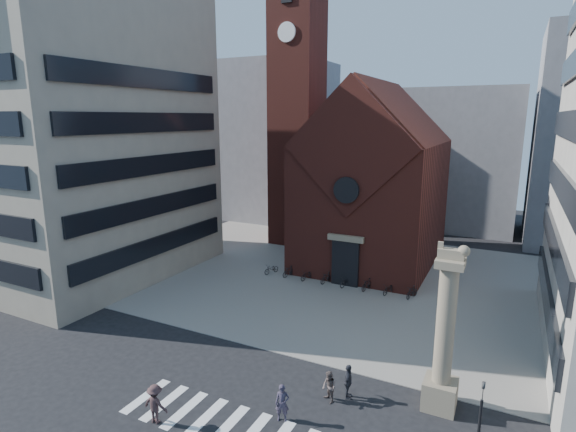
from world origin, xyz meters
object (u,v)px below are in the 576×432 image
at_px(scooter_0, 272,269).
at_px(pedestrian_0, 282,403).
at_px(pedestrian_1, 329,387).
at_px(pedestrian_2, 348,382).
at_px(traffic_light, 479,427).
at_px(lion_column, 444,345).

bearing_deg(scooter_0, pedestrian_0, -40.79).
relative_size(pedestrian_1, scooter_0, 0.98).
height_order(pedestrian_0, pedestrian_2, pedestrian_2).
bearing_deg(pedestrian_2, traffic_light, -126.64).
bearing_deg(pedestrian_0, traffic_light, -18.14).
xyz_separation_m(pedestrian_0, pedestrian_1, (1.49, 2.38, -0.10)).
distance_m(traffic_light, pedestrian_1, 7.56).
bearing_deg(pedestrian_0, lion_column, 12.59).
height_order(traffic_light, scooter_0, traffic_light).
height_order(pedestrian_0, pedestrian_1, pedestrian_0).
xyz_separation_m(lion_column, traffic_light, (1.99, -4.00, -1.17)).
xyz_separation_m(pedestrian_0, pedestrian_2, (2.25, 3.12, 0.01)).
distance_m(pedestrian_1, scooter_0, 19.74).
bearing_deg(pedestrian_1, lion_column, 58.67).
distance_m(pedestrian_0, scooter_0, 20.90).
height_order(pedestrian_0, scooter_0, pedestrian_0).
xyz_separation_m(lion_column, pedestrian_2, (-4.42, -1.35, -2.51)).
height_order(lion_column, traffic_light, lion_column).
xyz_separation_m(pedestrian_1, scooter_0, (-11.99, 15.69, -0.34)).
bearing_deg(traffic_light, lion_column, 116.46).
distance_m(traffic_light, scooter_0, 26.07).
distance_m(pedestrian_1, pedestrian_2, 1.07).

